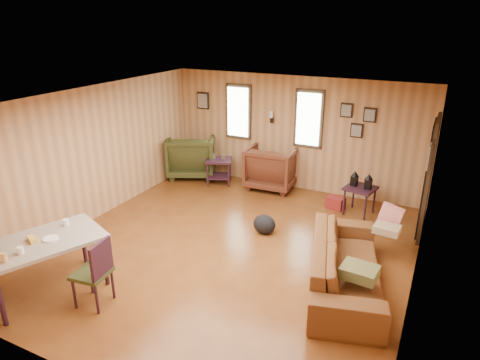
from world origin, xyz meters
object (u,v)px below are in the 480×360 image
(dining_table, at_px, (41,245))
(side_table, at_px, (361,186))
(recliner_brown, at_px, (272,165))
(recliner_green, at_px, (192,153))
(end_table, at_px, (219,167))
(sofa, at_px, (346,257))

(dining_table, bearing_deg, side_table, 75.88)
(recliner_brown, xyz_separation_m, recliner_green, (-1.97, -0.13, 0.03))
(end_table, bearing_deg, sofa, -37.60)
(end_table, bearing_deg, dining_table, -92.00)
(sofa, bearing_deg, dining_table, 103.17)
(sofa, relative_size, end_table, 3.30)
(dining_table, bearing_deg, recliner_brown, 98.05)
(end_table, xyz_separation_m, dining_table, (-0.16, -4.53, 0.31))
(recliner_brown, distance_m, side_table, 2.05)
(side_table, relative_size, dining_table, 0.48)
(recliner_green, bearing_deg, side_table, 148.86)
(recliner_green, height_order, dining_table, recliner_green)
(sofa, bearing_deg, recliner_brown, 23.20)
(end_table, height_order, dining_table, dining_table)
(side_table, bearing_deg, recliner_green, 174.27)
(end_table, relative_size, side_table, 0.85)
(recliner_brown, distance_m, dining_table, 5.03)
(sofa, height_order, recliner_green, recliner_green)
(recliner_brown, height_order, dining_table, recliner_brown)
(recliner_brown, height_order, side_table, recliner_brown)
(recliner_brown, bearing_deg, sofa, 124.46)
(recliner_brown, bearing_deg, dining_table, 71.70)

